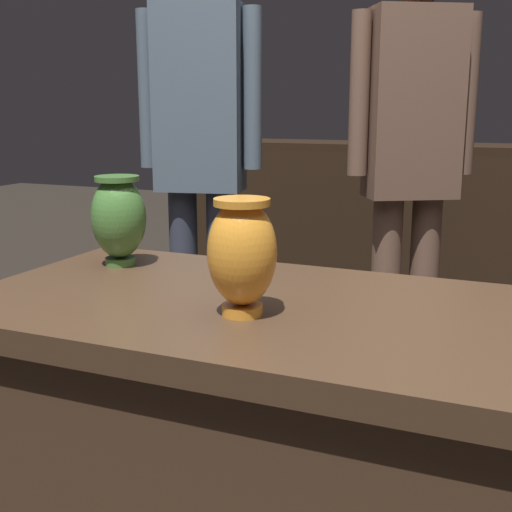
{
  "coord_description": "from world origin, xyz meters",
  "views": [
    {
      "loc": [
        0.46,
        -1.14,
        1.17
      ],
      "look_at": [
        -0.01,
        -0.04,
        0.9
      ],
      "focal_mm": 46.71,
      "sensor_mm": 36.0,
      "label": 1
    }
  ],
  "objects_px": {
    "shelf_vase_far_left": "(241,120)",
    "vase_tall_behind": "(119,217)",
    "visitor_near_left": "(200,145)",
    "visitor_center_back": "(411,151)",
    "vase_centerpiece": "(242,253)"
  },
  "relations": [
    {
      "from": "shelf_vase_far_left",
      "to": "visitor_near_left",
      "type": "distance_m",
      "value": 1.12
    },
    {
      "from": "vase_centerpiece",
      "to": "visitor_center_back",
      "type": "xyz_separation_m",
      "value": [
        0.04,
        1.42,
        0.09
      ]
    },
    {
      "from": "shelf_vase_far_left",
      "to": "vase_tall_behind",
      "type": "bearing_deg",
      "value": -73.53
    },
    {
      "from": "vase_tall_behind",
      "to": "visitor_center_back",
      "type": "distance_m",
      "value": 1.27
    },
    {
      "from": "vase_centerpiece",
      "to": "visitor_center_back",
      "type": "relative_size",
      "value": 0.12
    },
    {
      "from": "shelf_vase_far_left",
      "to": "visitor_near_left",
      "type": "height_order",
      "value": "visitor_near_left"
    },
    {
      "from": "vase_tall_behind",
      "to": "visitor_near_left",
      "type": "bearing_deg",
      "value": 106.6
    },
    {
      "from": "visitor_near_left",
      "to": "visitor_center_back",
      "type": "distance_m",
      "value": 0.78
    },
    {
      "from": "vase_tall_behind",
      "to": "shelf_vase_far_left",
      "type": "height_order",
      "value": "shelf_vase_far_left"
    },
    {
      "from": "vase_tall_behind",
      "to": "visitor_near_left",
      "type": "distance_m",
      "value": 1.01
    },
    {
      "from": "vase_tall_behind",
      "to": "shelf_vase_far_left",
      "type": "distance_m",
      "value": 2.12
    },
    {
      "from": "visitor_near_left",
      "to": "visitor_center_back",
      "type": "height_order",
      "value": "visitor_near_left"
    },
    {
      "from": "visitor_center_back",
      "to": "visitor_near_left",
      "type": "bearing_deg",
      "value": -14.22
    },
    {
      "from": "vase_centerpiece",
      "to": "shelf_vase_far_left",
      "type": "height_order",
      "value": "shelf_vase_far_left"
    },
    {
      "from": "visitor_near_left",
      "to": "vase_centerpiece",
      "type": "bearing_deg",
      "value": 108.2
    }
  ]
}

